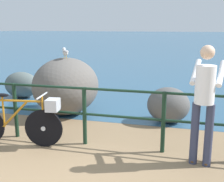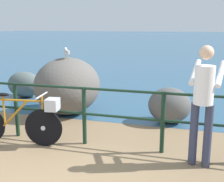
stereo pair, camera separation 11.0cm
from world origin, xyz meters
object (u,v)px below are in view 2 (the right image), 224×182
at_px(breakwater_boulder_left, 25,84).
at_px(breakwater_boulder_right, 169,105).
at_px(person_at_railing, 203,101).
at_px(seagull, 67,52).
at_px(breakwater_boulder_main, 67,86).
at_px(bicycle, 23,119).

relative_size(breakwater_boulder_left, breakwater_boulder_right, 1.12).
bearing_deg(person_at_railing, breakwater_boulder_right, 29.04).
xyz_separation_m(breakwater_boulder_left, seagull, (1.91, -1.19, 1.09)).
relative_size(breakwater_boulder_main, breakwater_boulder_left, 1.66).
bearing_deg(breakwater_boulder_main, breakwater_boulder_right, -1.14).
relative_size(person_at_railing, seagull, 5.79).
bearing_deg(breakwater_boulder_right, seagull, -179.05).
xyz_separation_m(breakwater_boulder_main, breakwater_boulder_right, (2.37, -0.05, -0.28)).
distance_m(bicycle, person_at_railing, 2.99).
xyz_separation_m(bicycle, breakwater_boulder_left, (-1.89, 3.05, -0.09)).
xyz_separation_m(breakwater_boulder_main, seagull, (0.06, -0.09, 0.80)).
height_order(bicycle, person_at_railing, person_at_railing).
distance_m(breakwater_boulder_left, breakwater_boulder_right, 4.38).
bearing_deg(person_at_railing, breakwater_boulder_left, 69.09).
xyz_separation_m(breakwater_boulder_main, breakwater_boulder_left, (-1.86, 1.11, -0.29)).
bearing_deg(breakwater_boulder_right, person_at_railing, -71.85).
height_order(breakwater_boulder_left, seagull, seagull).
bearing_deg(breakwater_boulder_left, person_at_railing, -31.80).
bearing_deg(breakwater_boulder_main, person_at_railing, -32.42).
xyz_separation_m(breakwater_boulder_left, breakwater_boulder_right, (4.23, -1.15, 0.01)).
bearing_deg(breakwater_boulder_left, breakwater_boulder_main, -30.79).
bearing_deg(bicycle, breakwater_boulder_left, 114.64).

